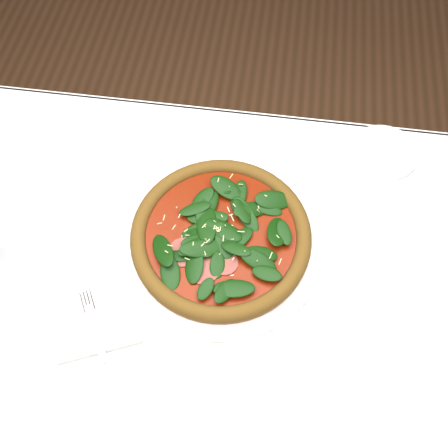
# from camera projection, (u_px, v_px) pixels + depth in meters

# --- Properties ---
(ground) EXTENTS (6.00, 6.00, 0.00)m
(ground) POSITION_uv_depth(u_px,v_px,m) (202.00, 369.00, 1.57)
(ground) COLOR brown
(ground) RESTS_ON ground
(dining_table) EXTENTS (1.21, 0.81, 0.75)m
(dining_table) POSITION_uv_depth(u_px,v_px,m) (189.00, 295.00, 1.00)
(dining_table) COLOR white
(dining_table) RESTS_ON ground
(plate) EXTENTS (0.39, 0.39, 0.02)m
(plate) POSITION_uv_depth(u_px,v_px,m) (221.00, 239.00, 0.93)
(plate) COLOR white
(plate) RESTS_ON dining_table
(pizza) EXTENTS (0.39, 0.39, 0.04)m
(pizza) POSITION_uv_depth(u_px,v_px,m) (221.00, 234.00, 0.92)
(pizza) COLOR #9A5D25
(pizza) RESTS_ON plate
(napkin) EXTENTS (0.16, 0.12, 0.01)m
(napkin) POSITION_uv_depth(u_px,v_px,m) (97.00, 334.00, 0.85)
(napkin) COLOR white
(napkin) RESTS_ON dining_table
(fork) EXTENTS (0.08, 0.13, 0.00)m
(fork) POSITION_uv_depth(u_px,v_px,m) (93.00, 320.00, 0.85)
(fork) COLOR silver
(fork) RESTS_ON napkin
(saucer_near) EXTENTS (0.14, 0.14, 0.01)m
(saucer_near) POSITION_uv_depth(u_px,v_px,m) (332.00, 431.00, 0.78)
(saucer_near) COLOR white
(saucer_near) RESTS_ON dining_table
(saucer_far) EXTENTS (0.14, 0.14, 0.01)m
(saucer_far) POSITION_uv_depth(u_px,v_px,m) (384.00, 152.00, 1.04)
(saucer_far) COLOR white
(saucer_far) RESTS_ON dining_table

